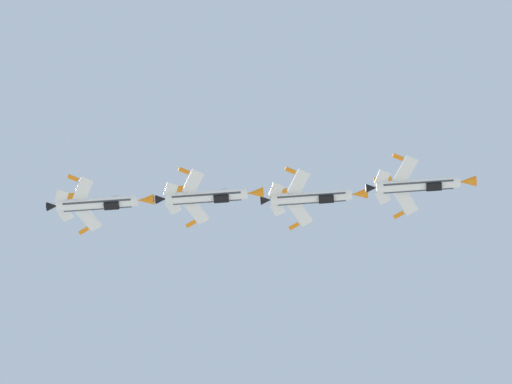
% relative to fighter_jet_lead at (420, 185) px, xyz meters
% --- Properties ---
extents(fighter_jet_lead, '(14.50, 11.17, 4.37)m').
position_rel_fighter_jet_lead_xyz_m(fighter_jet_lead, '(0.00, 0.00, 0.00)').
color(fighter_jet_lead, white).
extents(fighter_jet_left_wing, '(14.50, 11.17, 4.37)m').
position_rel_fighter_jet_lead_xyz_m(fighter_jet_left_wing, '(-12.31, 9.52, 2.80)').
color(fighter_jet_left_wing, white).
extents(fighter_jet_right_wing, '(14.50, 11.14, 4.39)m').
position_rel_fighter_jet_lead_xyz_m(fighter_jet_right_wing, '(-26.59, 15.46, 1.30)').
color(fighter_jet_right_wing, white).
extents(fighter_jet_left_outer, '(14.50, 11.14, 4.39)m').
position_rel_fighter_jet_lead_xyz_m(fighter_jet_left_outer, '(-40.56, 23.65, 1.67)').
color(fighter_jet_left_outer, white).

